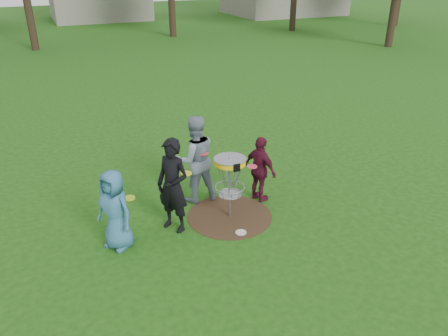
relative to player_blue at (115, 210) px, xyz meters
name	(u,v)px	position (x,y,z in m)	size (l,w,h in m)	color
ground	(230,216)	(2.36, 0.12, -0.79)	(100.00, 100.00, 0.00)	#19470F
dirt_patch	(230,216)	(2.36, 0.12, -0.78)	(1.80, 1.80, 0.01)	#47331E
player_blue	(115,210)	(0.00, 0.00, 0.00)	(0.77, 0.50, 1.58)	#32678A
player_black	(173,186)	(1.16, 0.15, 0.18)	(0.70, 0.46, 1.93)	black
player_grey	(195,159)	(1.96, 1.11, 0.20)	(0.96, 0.75, 1.98)	gray
player_maroon	(260,169)	(3.26, 0.50, -0.03)	(0.89, 0.37, 1.51)	#4F1226
disc_on_grass	(241,233)	(2.31, -0.54, -0.78)	(0.22, 0.22, 0.02)	silver
disc_golf_basket	(230,173)	(2.36, 0.12, 0.23)	(0.66, 0.67, 1.38)	#9EA0A5
held_discs	(195,172)	(1.70, 0.35, 0.28)	(2.94, 1.05, 0.30)	#97CB16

